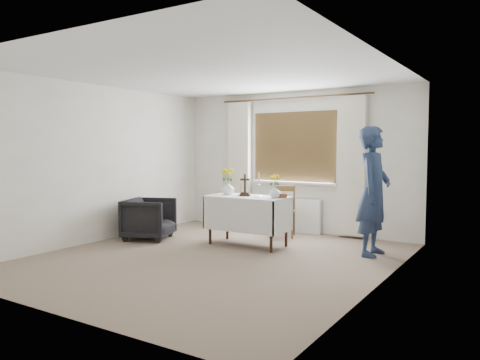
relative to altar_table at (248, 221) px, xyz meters
The scene contains 12 objects.
ground 1.06m from the altar_table, 86.79° to the right, with size 5.00×5.00×0.00m, color #87715D.
altar_table is the anchor object (origin of this frame).
wooden_chair 0.94m from the altar_table, 81.68° to the left, with size 0.40×0.40×0.86m, color #4E361B, non-canonical shape.
armchair 1.69m from the altar_table, 164.44° to the right, with size 0.72×0.75×0.68m, color black.
person 1.93m from the altar_table, 11.69° to the left, with size 0.66×0.43×1.80m, color navy.
radiator 1.44m from the altar_table, 87.79° to the left, with size 1.10×0.10×0.60m, color silver.
wooden_cross 0.55m from the altar_table, behind, with size 0.16×0.11×0.34m, color black, non-canonical shape.
candlestick_left 0.59m from the altar_table, behind, with size 0.11×0.11×0.40m, color white, non-canonical shape.
candlestick_right 0.60m from the altar_table, 11.16° to the left, with size 0.11×0.11×0.37m, color white, non-canonical shape.
flower_vase_left 0.63m from the altar_table, behind, with size 0.20×0.20×0.21m, color white.
flower_vase_right 0.66m from the altar_table, ahead, with size 0.17×0.17×0.18m, color white.
wicker_basket 0.68m from the altar_table, 11.39° to the left, with size 0.17×0.17×0.07m, color brown.
Camera 1 is at (3.66, -5.10, 1.51)m, focal length 35.00 mm.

